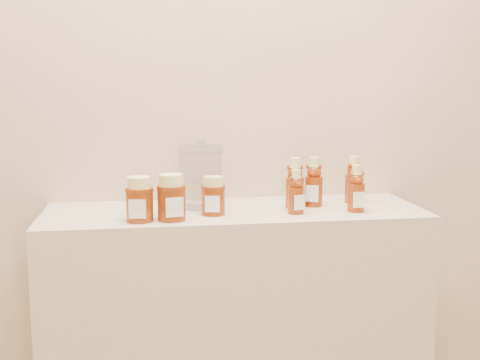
{
  "coord_description": "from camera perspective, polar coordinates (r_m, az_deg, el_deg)",
  "views": [
    {
      "loc": [
        -0.26,
        -0.3,
        1.3
      ],
      "look_at": [
        0.01,
        1.52,
        1.0
      ],
      "focal_mm": 45.0,
      "sensor_mm": 36.0,
      "label": 1
    }
  ],
  "objects": [
    {
      "name": "bear_bottle_front_right",
      "position": [
        1.9,
        10.97,
        -0.5
      ],
      "size": [
        0.06,
        0.06,
        0.17
      ],
      "primitive_type": null,
      "rotation": [
        0.0,
        0.0,
        0.02
      ],
      "color": "#6B2208",
      "rests_on": "display_table"
    },
    {
      "name": "glass_canister",
      "position": [
        1.93,
        -3.72,
        0.58
      ],
      "size": [
        0.15,
        0.15,
        0.22
      ],
      "primitive_type": null,
      "rotation": [
        0.0,
        0.0,
        -0.03
      ],
      "color": "white",
      "rests_on": "display_table"
    },
    {
      "name": "honey_jar_back",
      "position": [
        1.83,
        -2.56,
        -1.49
      ],
      "size": [
        0.09,
        0.09,
        0.12
      ],
      "primitive_type": null,
      "rotation": [
        0.0,
        0.0,
        -0.18
      ],
      "color": "#6B2208",
      "rests_on": "display_table"
    },
    {
      "name": "bear_bottle_back_right",
      "position": [
        2.05,
        10.73,
        0.33
      ],
      "size": [
        0.08,
        0.08,
        0.18
      ],
      "primitive_type": null,
      "rotation": [
        0.0,
        0.0,
        0.39
      ],
      "color": "#6B2208",
      "rests_on": "display_table"
    },
    {
      "name": "honey_jar_left",
      "position": [
        1.77,
        -9.51,
        -1.8
      ],
      "size": [
        0.09,
        0.09,
        0.13
      ],
      "primitive_type": null,
      "rotation": [
        0.0,
        0.0,
        -0.15
      ],
      "color": "#6B2208",
      "rests_on": "display_table"
    },
    {
      "name": "bear_bottle_back_mid",
      "position": [
        1.97,
        7.01,
        0.15
      ],
      "size": [
        0.08,
        0.08,
        0.18
      ],
      "primitive_type": null,
      "rotation": [
        0.0,
        0.0,
        -0.43
      ],
      "color": "#6B2208",
      "rests_on": "display_table"
    },
    {
      "name": "display_table",
      "position": [
        2.05,
        -0.5,
        -15.2
      ],
      "size": [
        1.2,
        0.4,
        0.9
      ],
      "primitive_type": "cube",
      "color": "#BFAC8C",
      "rests_on": "ground"
    },
    {
      "name": "bear_bottle_front_left",
      "position": [
        1.85,
        5.34,
        -0.84
      ],
      "size": [
        0.06,
        0.06,
        0.15
      ],
      "primitive_type": null,
      "rotation": [
        0.0,
        0.0,
        0.2
      ],
      "color": "#6B2208",
      "rests_on": "display_table"
    },
    {
      "name": "bear_bottle_back_left",
      "position": [
        1.93,
        5.22,
        0.03
      ],
      "size": [
        0.07,
        0.07,
        0.18
      ],
      "primitive_type": null,
      "rotation": [
        0.0,
        0.0,
        -0.1
      ],
      "color": "#6B2208",
      "rests_on": "display_table"
    },
    {
      "name": "wall_back",
      "position": [
        2.07,
        -1.33,
        10.63
      ],
      "size": [
        3.5,
        0.02,
        2.7
      ],
      "primitive_type": "cube",
      "color": "tan",
      "rests_on": "ground"
    },
    {
      "name": "honey_jar_front",
      "position": [
        1.77,
        -6.52,
        -1.64
      ],
      "size": [
        0.1,
        0.1,
        0.14
      ],
      "primitive_type": null,
      "rotation": [
        0.0,
        0.0,
        0.18
      ],
      "color": "#6B2208",
      "rests_on": "display_table"
    }
  ]
}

